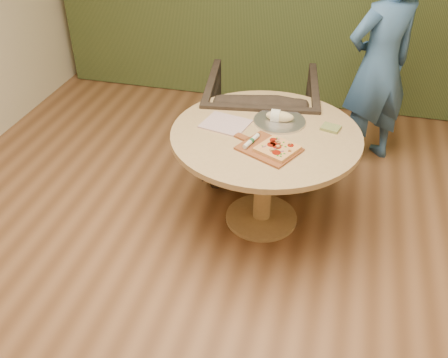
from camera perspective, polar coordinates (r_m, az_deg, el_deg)
room_shell at (r=2.29m, az=-1.91°, el=8.99°), size 5.04×6.04×2.84m
pedestal_table at (r=3.41m, az=4.71°, el=3.31°), size 1.27×1.27×0.75m
pizza_paddle at (r=3.15m, az=5.02°, el=3.50°), size 0.47×0.41×0.01m
flatbread_pizza at (r=3.12m, az=6.11°, el=3.49°), size 0.30×0.30×0.04m
cutlery_roll at (r=3.18m, az=3.14°, el=4.36°), size 0.08×0.20×0.03m
newspaper at (r=3.42m, az=0.19°, el=6.33°), size 0.35×0.31×0.01m
serving_tray at (r=3.47m, az=6.36°, el=6.61°), size 0.36×0.36×0.02m
bread_roll at (r=3.45m, az=6.25°, el=7.15°), size 0.19×0.09×0.09m
green_packet at (r=3.43m, az=12.10°, el=5.73°), size 0.14×0.13×0.02m
armchair at (r=4.12m, az=4.22°, el=6.78°), size 0.97×0.93×0.89m
person_standing at (r=4.23m, az=17.31°, el=12.21°), size 0.75×0.70×1.71m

